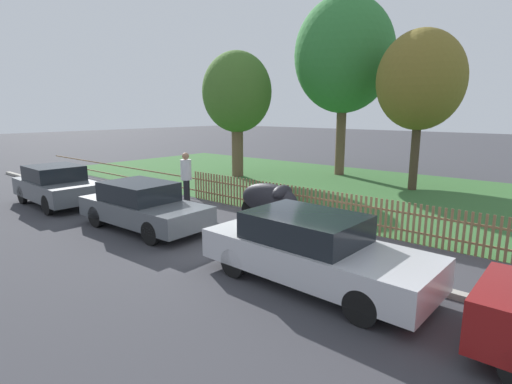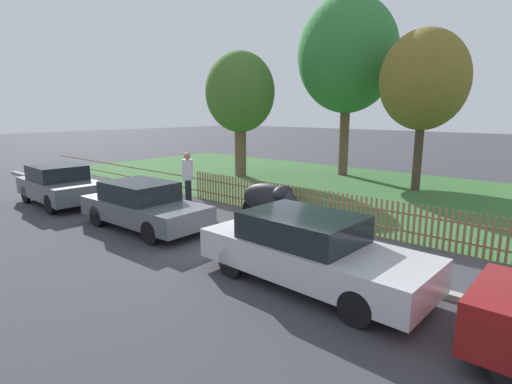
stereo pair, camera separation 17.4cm
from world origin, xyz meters
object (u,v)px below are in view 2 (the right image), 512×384
(parked_car_black_saloon, at_px, (143,205))
(covered_motorcycle, at_px, (271,199))
(parked_car_navy_estate, at_px, (309,249))
(tree_nearest_kerb, at_px, (240,93))
(tree_behind_motorcycle, at_px, (348,55))
(pedestrian_near_fence, at_px, (188,175))
(tree_mid_park, at_px, (424,81))
(parked_car_silver_hatchback, at_px, (60,185))

(parked_car_black_saloon, xyz_separation_m, covered_motorcycle, (2.28, 2.95, 0.02))
(parked_car_navy_estate, relative_size, tree_nearest_kerb, 0.74)
(parked_car_black_saloon, relative_size, parked_car_navy_estate, 0.91)
(tree_behind_motorcycle, distance_m, pedestrian_near_fence, 10.90)
(tree_behind_motorcycle, bearing_deg, parked_car_black_saloon, -87.11)
(pedestrian_near_fence, bearing_deg, parked_car_navy_estate, 29.66)
(parked_car_black_saloon, height_order, tree_nearest_kerb, tree_nearest_kerb)
(covered_motorcycle, distance_m, tree_behind_motorcycle, 11.23)
(tree_nearest_kerb, bearing_deg, parked_car_black_saloon, -63.10)
(parked_car_black_saloon, height_order, pedestrian_near_fence, pedestrian_near_fence)
(parked_car_navy_estate, bearing_deg, tree_mid_park, 101.16)
(tree_nearest_kerb, relative_size, pedestrian_near_fence, 3.30)
(parked_car_navy_estate, distance_m, pedestrian_near_fence, 7.51)
(tree_behind_motorcycle, relative_size, tree_mid_park, 1.36)
(covered_motorcycle, distance_m, tree_nearest_kerb, 9.35)
(parked_car_silver_hatchback, relative_size, tree_mid_park, 0.59)
(covered_motorcycle, bearing_deg, parked_car_black_saloon, -131.38)
(tree_mid_park, bearing_deg, tree_nearest_kerb, -164.71)
(parked_car_silver_hatchback, distance_m, covered_motorcycle, 7.82)
(covered_motorcycle, bearing_deg, parked_car_silver_hatchback, -159.44)
(tree_mid_park, relative_size, pedestrian_near_fence, 3.49)
(parked_car_silver_hatchback, height_order, parked_car_black_saloon, parked_car_silver_hatchback)
(parked_car_silver_hatchback, height_order, tree_behind_motorcycle, tree_behind_motorcycle)
(parked_car_navy_estate, relative_size, covered_motorcycle, 2.21)
(parked_car_silver_hatchback, bearing_deg, parked_car_black_saloon, 5.34)
(tree_nearest_kerb, height_order, tree_behind_motorcycle, tree_behind_motorcycle)
(parked_car_silver_hatchback, relative_size, tree_behind_motorcycle, 0.44)
(covered_motorcycle, bearing_deg, tree_behind_motorcycle, 103.32)
(tree_nearest_kerb, xyz_separation_m, tree_behind_motorcycle, (3.72, 3.85, 1.84))
(parked_car_navy_estate, height_order, covered_motorcycle, parked_car_navy_estate)
(parked_car_silver_hatchback, xyz_separation_m, parked_car_navy_estate, (10.49, 0.27, -0.02))
(parked_car_silver_hatchback, distance_m, pedestrian_near_fence, 4.62)
(parked_car_silver_hatchback, bearing_deg, covered_motorcycle, 26.46)
(parked_car_navy_estate, xyz_separation_m, tree_nearest_kerb, (-9.99, 8.57, 3.46))
(tree_behind_motorcycle, relative_size, pedestrian_near_fence, 4.73)
(tree_nearest_kerb, relative_size, tree_behind_motorcycle, 0.70)
(parked_car_silver_hatchback, xyz_separation_m, tree_nearest_kerb, (0.51, 8.84, 3.44))
(covered_motorcycle, height_order, tree_nearest_kerb, tree_nearest_kerb)
(tree_behind_motorcycle, bearing_deg, tree_nearest_kerb, -134.06)
(parked_car_navy_estate, bearing_deg, covered_motorcycle, 140.08)
(parked_car_silver_hatchback, height_order, parked_car_navy_estate, parked_car_silver_hatchback)
(parked_car_navy_estate, relative_size, tree_mid_park, 0.70)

